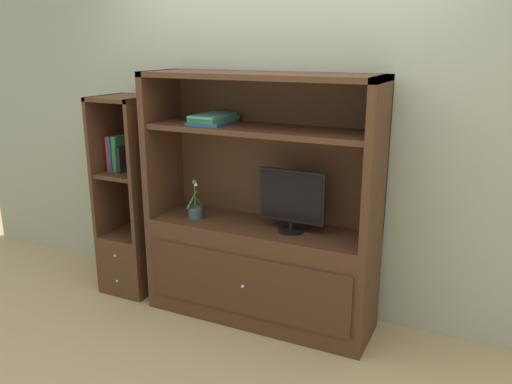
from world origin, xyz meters
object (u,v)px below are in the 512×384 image
object	(u,v)px
magazine_stack	(213,119)
potted_plant	(195,211)
bookshelf_tall	(133,225)
media_console	(260,246)
tv_monitor	(291,199)
upright_book_row	(119,155)

from	to	relation	value
magazine_stack	potted_plant	bearing A→B (deg)	-154.27
bookshelf_tall	media_console	bearing A→B (deg)	-0.25
media_console	tv_monitor	distance (m)	0.45
potted_plant	bookshelf_tall	size ratio (longest dim) A/B	0.19
magazine_stack	bookshelf_tall	bearing A→B (deg)	179.19
magazine_stack	upright_book_row	distance (m)	0.89
upright_book_row	magazine_stack	bearing A→B (deg)	0.05
magazine_stack	media_console	bearing A→B (deg)	0.97
upright_book_row	potted_plant	bearing A→B (deg)	-4.95
magazine_stack	bookshelf_tall	distance (m)	1.16
potted_plant	bookshelf_tall	xyz separation A→B (m)	(-0.62, 0.07, -0.23)
media_console	magazine_stack	xyz separation A→B (m)	(-0.34, -0.01, 0.86)
potted_plant	magazine_stack	xyz separation A→B (m)	(0.13, 0.06, 0.65)
media_console	bookshelf_tall	world-z (taller)	media_console
potted_plant	magazine_stack	bearing A→B (deg)	25.73
upright_book_row	media_console	bearing A→B (deg)	0.32
media_console	potted_plant	xyz separation A→B (m)	(-0.47, -0.07, 0.20)
media_console	magazine_stack	distance (m)	0.92
tv_monitor	potted_plant	bearing A→B (deg)	-176.66
tv_monitor	media_console	bearing A→B (deg)	173.89
tv_monitor	potted_plant	world-z (taller)	tv_monitor
bookshelf_tall	magazine_stack	bearing A→B (deg)	-0.81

